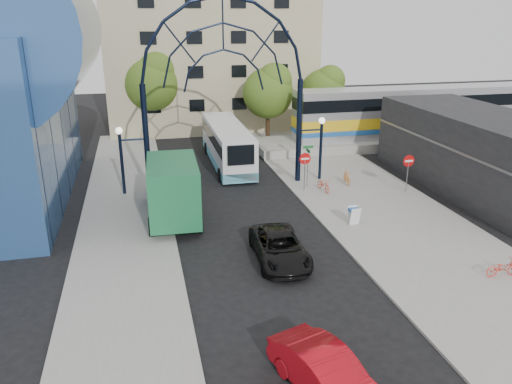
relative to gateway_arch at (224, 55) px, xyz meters
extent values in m
plane|color=black|center=(0.00, -14.00, -8.56)|extent=(120.00, 120.00, 0.00)
cube|color=gray|center=(8.00, -10.00, -8.50)|extent=(8.00, 56.00, 0.12)
cube|color=gray|center=(-6.50, -8.00, -8.50)|extent=(5.00, 50.00, 0.12)
cylinder|color=black|center=(-5.00, 0.00, -5.06)|extent=(0.36, 0.36, 7.00)
cylinder|color=black|center=(5.00, 0.00, -5.06)|extent=(0.36, 0.36, 7.00)
cylinder|color=black|center=(-6.60, 0.00, -6.56)|extent=(0.20, 0.20, 4.00)
cylinder|color=black|center=(6.60, 0.00, -6.56)|extent=(0.20, 0.20, 4.00)
sphere|color=white|center=(-6.60, 0.00, -4.36)|extent=(0.44, 0.44, 0.44)
sphere|color=white|center=(6.60, 0.00, -4.36)|extent=(0.44, 0.44, 0.44)
cylinder|color=slate|center=(4.80, -2.00, -7.34)|extent=(0.06, 0.06, 2.20)
cylinder|color=red|center=(4.80, -2.00, -6.34)|extent=(0.80, 0.04, 0.80)
cube|color=white|center=(4.80, -2.03, -6.34)|extent=(0.55, 0.02, 0.12)
cylinder|color=slate|center=(11.00, -4.00, -7.34)|extent=(0.06, 0.06, 2.20)
cylinder|color=red|center=(11.00, -4.00, -6.34)|extent=(0.76, 0.04, 0.76)
cube|color=white|center=(11.00, -4.03, -6.34)|extent=(0.55, 0.02, 0.12)
cylinder|color=slate|center=(5.20, -1.40, -7.04)|extent=(0.05, 0.05, 2.80)
cube|color=#146626|center=(5.20, -1.40, -5.74)|extent=(0.70, 0.03, 0.18)
cube|color=#146626|center=(5.20, -1.40, -5.99)|extent=(0.03, 0.70, 0.18)
cube|color=white|center=(5.60, -8.20, -7.94)|extent=(0.55, 0.26, 0.99)
cube|color=white|center=(5.60, -7.85, -7.94)|extent=(0.55, 0.26, 0.99)
cube|color=#1E59A5|center=(5.60, -8.02, -7.61)|extent=(0.55, 0.42, 0.14)
cylinder|color=#305895|center=(-12.00, 1.00, 1.44)|extent=(9.00, 16.00, 9.00)
cube|color=black|center=(16.00, -4.00, -6.06)|extent=(6.00, 16.00, 5.00)
cube|color=tan|center=(2.00, 21.00, -1.56)|extent=(20.00, 12.00, 14.00)
cube|color=gray|center=(20.00, 8.00, -8.16)|extent=(32.00, 5.00, 0.80)
cube|color=#B7B7BC|center=(20.00, 8.00, -5.66)|extent=(25.00, 3.00, 4.20)
cube|color=gold|center=(20.00, 8.00, -6.26)|extent=(25.10, 3.05, 0.90)
cube|color=black|center=(20.00, 8.00, -4.66)|extent=(25.05, 3.05, 1.00)
cube|color=#1E59A5|center=(20.00, 8.00, -6.96)|extent=(25.10, 3.05, 0.35)
cylinder|color=#382314|center=(6.00, 12.00, -7.30)|extent=(0.36, 0.36, 2.52)
sphere|color=#3E5917|center=(6.00, 12.00, -4.22)|extent=(4.48, 4.48, 4.48)
sphere|color=#3E5917|center=(6.50, 11.70, -3.10)|extent=(3.08, 3.08, 3.08)
cylinder|color=#382314|center=(-4.00, 16.00, -7.12)|extent=(0.36, 0.36, 2.88)
sphere|color=#3E5917|center=(-4.00, 16.00, -3.60)|extent=(5.12, 5.12, 5.12)
sphere|color=#3E5917|center=(-3.50, 15.70, -2.32)|extent=(3.52, 3.52, 3.52)
cylinder|color=#382314|center=(12.00, 14.00, -7.39)|extent=(0.36, 0.36, 2.34)
sphere|color=#3E5917|center=(12.00, 14.00, -4.53)|extent=(4.16, 4.16, 4.16)
sphere|color=#3E5917|center=(12.50, 13.70, -3.49)|extent=(2.86, 2.86, 2.86)
cube|color=silver|center=(1.08, 5.48, -6.89)|extent=(2.57, 10.98, 2.76)
cube|color=#63C4DD|center=(1.08, 5.48, -8.03)|extent=(2.60, 10.98, 0.67)
cube|color=black|center=(1.08, 5.48, -6.32)|extent=(2.61, 10.76, 0.86)
cube|color=black|center=(1.01, -0.06, -6.37)|extent=(1.80, 0.16, 1.33)
cube|color=black|center=(1.15, 10.91, -7.03)|extent=(2.28, 0.20, 1.52)
cylinder|color=black|center=(-0.06, 8.89, -8.10)|extent=(0.28, 0.92, 0.91)
cylinder|color=black|center=(2.31, 8.86, -8.10)|extent=(0.28, 0.92, 0.91)
cylinder|color=black|center=(-0.16, 1.45, -8.10)|extent=(0.28, 0.92, 0.91)
cylinder|color=black|center=(2.21, 1.42, -8.10)|extent=(0.28, 0.92, 0.91)
cube|color=black|center=(-3.72, -2.31, -7.36)|extent=(2.60, 2.71, 2.39)
cube|color=black|center=(-3.67, -1.00, -6.87)|extent=(2.18, 0.20, 1.09)
cube|color=#1B673B|center=(-3.85, -5.56, -6.49)|extent=(2.81, 5.10, 3.04)
cylinder|color=black|center=(-4.98, -2.58, -8.03)|extent=(0.32, 1.05, 1.04)
cylinder|color=black|center=(-2.49, -2.68, -8.03)|extent=(0.32, 1.05, 1.04)
cylinder|color=black|center=(-5.15, -6.81, -8.03)|extent=(0.32, 1.05, 1.04)
cylinder|color=black|center=(-2.66, -6.91, -8.03)|extent=(0.32, 1.05, 1.04)
imported|color=black|center=(0.56, -11.00, -7.88)|extent=(2.48, 4.98, 1.35)
imported|color=#A80A13|center=(-0.47, -19.78, -7.83)|extent=(2.85, 4.68, 1.46)
imported|color=#E74A2E|center=(5.96, -2.48, -8.02)|extent=(0.74, 1.64, 0.83)
imported|color=orange|center=(8.00, -1.47, -7.95)|extent=(0.71, 1.66, 0.97)
imported|color=red|center=(9.55, -14.87, -8.03)|extent=(1.56, 0.60, 0.81)
camera|label=1|loc=(-5.39, -31.17, 2.35)|focal=35.00mm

